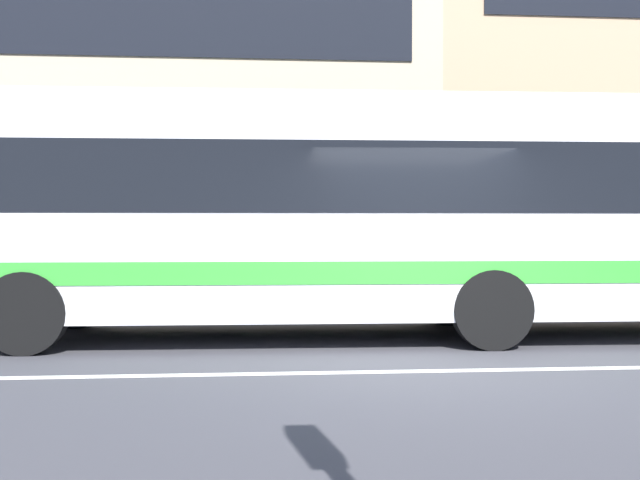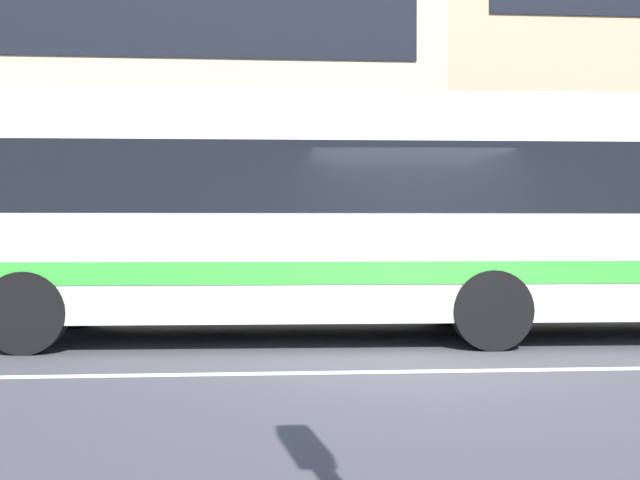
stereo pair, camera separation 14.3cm
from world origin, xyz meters
name	(u,v)px [view 2 (the right image)]	position (x,y,z in m)	size (l,w,h in m)	color
ground_plane	(438,371)	(0.00, 0.00, 0.00)	(160.00, 160.00, 0.00)	#3F3E44
lane_centre_line	(438,371)	(0.00, 0.00, 0.00)	(60.00, 0.16, 0.01)	silver
hedge_row_far	(379,281)	(0.34, 6.49, 0.49)	(14.11, 1.10, 0.98)	#245328
apartment_block_left	(94,89)	(-6.72, 14.54, 5.49)	(18.07, 10.73, 10.97)	#C4AE8F
transit_bus	(416,209)	(0.26, 2.56, 1.78)	(11.96, 2.90, 3.23)	silver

